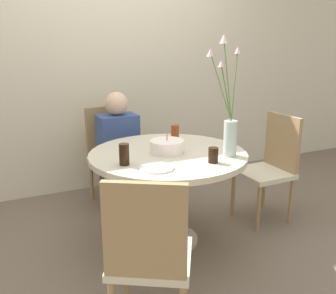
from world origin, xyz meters
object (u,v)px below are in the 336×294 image
object	(u,v)px
chair_left_flank	(271,162)
side_plate	(157,168)
drink_glass_2	(213,155)
chair_right_flank	(149,251)
person_boy	(118,154)
birthday_cake	(167,147)
chair_far_back	(111,149)
drink_glass_1	(124,154)
drink_glass_0	(175,134)
flower_vase	(229,121)

from	to	relation	value
chair_left_flank	side_plate	bearing A→B (deg)	-76.43
chair_left_flank	drink_glass_2	distance (m)	0.90
chair_right_flank	person_boy	distance (m)	1.66
birthday_cake	chair_far_back	bearing A→B (deg)	98.13
birthday_cake	drink_glass_1	xyz separation A→B (m)	(-0.36, -0.13, 0.02)
drink_glass_0	drink_glass_1	size ratio (longest dim) A/B	0.98
chair_far_back	flower_vase	bearing A→B (deg)	-76.19
chair_far_back	drink_glass_1	size ratio (longest dim) A/B	6.35
chair_right_flank	drink_glass_2	world-z (taller)	chair_right_flank
drink_glass_0	drink_glass_2	size ratio (longest dim) A/B	1.35
person_boy	chair_left_flank	bearing A→B (deg)	-35.71
chair_far_back	drink_glass_2	size ratio (longest dim) A/B	8.79
chair_far_back	flower_vase	xyz separation A→B (m)	(0.49, -1.19, 0.45)
flower_vase	drink_glass_2	size ratio (longest dim) A/B	8.02
drink_glass_0	side_plate	bearing A→B (deg)	-126.20
drink_glass_2	birthday_cake	bearing A→B (deg)	118.28
chair_right_flank	drink_glass_2	xyz separation A→B (m)	(0.66, 0.49, 0.26)
chair_far_back	birthday_cake	size ratio (longest dim) A/B	3.65
person_boy	drink_glass_2	bearing A→B (deg)	-75.60
chair_left_flank	drink_glass_2	size ratio (longest dim) A/B	8.79
drink_glass_1	chair_far_back	bearing A→B (deg)	78.23
chair_right_flank	drink_glass_1	world-z (taller)	chair_right_flank
chair_far_back	drink_glass_1	world-z (taller)	chair_far_back
chair_left_flank	flower_vase	distance (m)	0.80
side_plate	drink_glass_2	distance (m)	0.39
chair_far_back	side_plate	size ratio (longest dim) A/B	4.07
birthday_cake	drink_glass_2	distance (m)	0.37
chair_right_flank	chair_left_flank	distance (m)	1.68
birthday_cake	chair_right_flank	bearing A→B (deg)	-120.42
drink_glass_1	person_boy	world-z (taller)	person_boy
drink_glass_1	chair_left_flank	bearing A→B (deg)	6.31
chair_far_back	chair_left_flank	size ratio (longest dim) A/B	1.00
drink_glass_1	side_plate	bearing A→B (deg)	-44.30
chair_right_flank	side_plate	distance (m)	0.64
chair_left_flank	person_boy	distance (m)	1.33
person_boy	drink_glass_0	bearing A→B (deg)	-62.48
chair_right_flank	birthday_cake	xyz separation A→B (m)	(0.48, 0.82, 0.26)
side_plate	chair_far_back	bearing A→B (deg)	86.90
drink_glass_1	birthday_cake	bearing A→B (deg)	19.44
drink_glass_1	person_boy	size ratio (longest dim) A/B	0.13
drink_glass_2	person_boy	xyz separation A→B (m)	(-0.29, 1.13, -0.26)
chair_far_back	person_boy	bearing A→B (deg)	-90.00
person_boy	chair_far_back	bearing A→B (deg)	98.63
chair_far_back	chair_left_flank	bearing A→B (deg)	-48.88
flower_vase	person_boy	xyz separation A→B (m)	(-0.47, 1.03, -0.45)
drink_glass_1	drink_glass_2	world-z (taller)	drink_glass_1
flower_vase	drink_glass_2	distance (m)	0.28
drink_glass_2	drink_glass_1	bearing A→B (deg)	159.64
drink_glass_0	drink_glass_1	xyz separation A→B (m)	(-0.54, -0.37, 0.00)
chair_far_back	drink_glass_2	bearing A→B (deg)	-84.93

